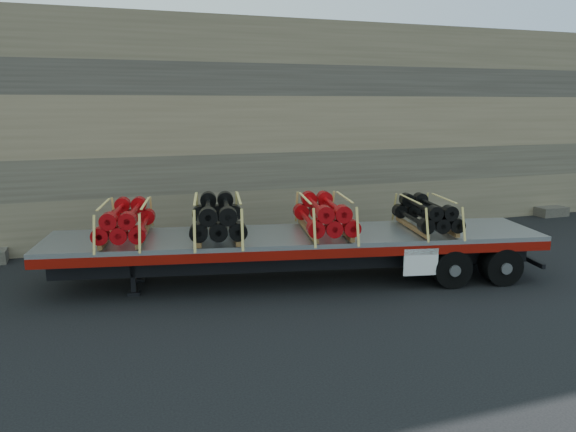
% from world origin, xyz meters
% --- Properties ---
extents(ground, '(120.00, 120.00, 0.00)m').
position_xyz_m(ground, '(0.00, 0.00, 0.00)').
color(ground, black).
rests_on(ground, ground).
extents(rock_wall, '(44.00, 3.00, 7.00)m').
position_xyz_m(rock_wall, '(0.00, 6.50, 3.50)').
color(rock_wall, '#7A6B54').
rests_on(rock_wall, ground).
extents(trailer, '(12.33, 4.76, 1.21)m').
position_xyz_m(trailer, '(-0.35, 0.37, 0.61)').
color(trailer, '#A6A8AD').
rests_on(trailer, ground).
extents(bundle_front, '(1.61, 2.50, 0.82)m').
position_xyz_m(bundle_front, '(-4.35, 1.21, 1.62)').
color(bundle_front, '#AB090D').
rests_on(bundle_front, trailer).
extents(bundle_midfront, '(1.75, 2.73, 0.89)m').
position_xyz_m(bundle_midfront, '(-2.23, 0.77, 1.66)').
color(bundle_midfront, black).
rests_on(bundle_midfront, trailer).
extents(bundle_midrear, '(1.68, 2.62, 0.86)m').
position_xyz_m(bundle_midrear, '(0.34, 0.23, 1.64)').
color(bundle_midrear, '#AB090D').
rests_on(bundle_midrear, trailer).
extents(bundle_rear, '(1.51, 2.36, 0.77)m').
position_xyz_m(bundle_rear, '(2.92, -0.31, 1.60)').
color(bundle_rear, black).
rests_on(bundle_rear, trailer).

